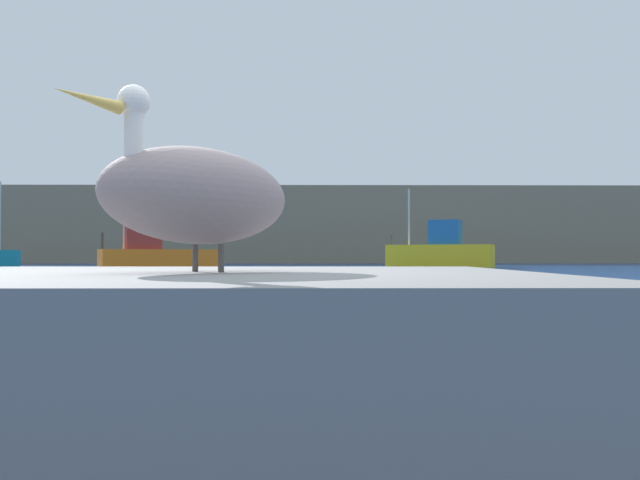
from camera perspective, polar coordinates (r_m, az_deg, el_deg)
name	(u,v)px	position (r m, az deg, el deg)	size (l,w,h in m)	color
ground_plane	(214,413)	(3.73, -9.02, -14.30)	(260.00, 260.00, 0.00)	navy
hillside_backdrop	(307,228)	(68.64, -1.10, 1.03)	(140.00, 17.05, 7.05)	#7F755B
pier_dock	(199,350)	(3.36, -10.23, -9.17)	(3.33, 3.08, 0.76)	gray
pelican	(198,194)	(3.34, -10.31, 3.84)	(1.11, 1.22, 0.84)	gray
fishing_boat_yellow	(440,251)	(44.76, 10.20, -0.93)	(7.03, 4.47, 5.22)	yellow
fishing_boat_orange	(156,254)	(29.96, -13.78, -1.20)	(5.14, 3.51, 4.04)	orange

